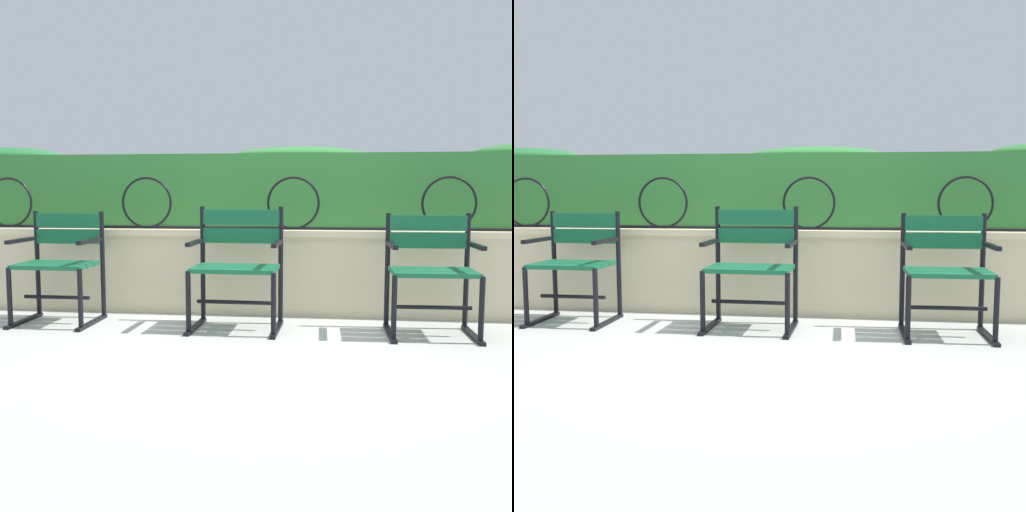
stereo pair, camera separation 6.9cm
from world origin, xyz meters
TOP-DOWN VIEW (x-y plane):
  - ground_plane at (0.00, 0.00)m, footprint 60.00×60.00m
  - stone_wall at (0.00, 0.97)m, footprint 8.35×0.41m
  - iron_arch_fence at (-0.33, 0.90)m, footprint 7.79×0.02m
  - hedge_row at (-0.01, 1.43)m, footprint 8.18×0.56m
  - park_chair_left at (-1.52, 0.42)m, footprint 0.58×0.52m
  - park_chair_centre at (-0.17, 0.38)m, footprint 0.64×0.54m
  - park_chair_right at (1.19, 0.35)m, footprint 0.61×0.53m

SIDE VIEW (x-z plane):
  - ground_plane at x=0.00m, z-range 0.00..0.00m
  - stone_wall at x=0.00m, z-range 0.00..0.68m
  - park_chair_left at x=-1.52m, z-range 0.04..0.87m
  - park_chair_right at x=1.19m, z-range 0.04..0.87m
  - park_chair_centre at x=-0.17m, z-range 0.03..0.90m
  - iron_arch_fence at x=-0.33m, z-range 0.65..1.07m
  - hedge_row at x=-0.01m, z-range 0.66..1.37m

